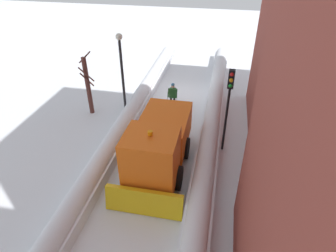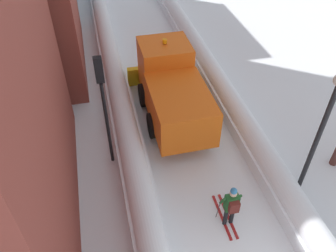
{
  "view_description": "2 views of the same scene",
  "coord_description": "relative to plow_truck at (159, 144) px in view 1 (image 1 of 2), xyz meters",
  "views": [
    {
      "loc": [
        -2.79,
        18.51,
        9.5
      ],
      "look_at": [
        -0.3,
        6.28,
        1.3
      ],
      "focal_mm": 30.85,
      "sensor_mm": 36.0,
      "label": 1
    },
    {
      "loc": [
        -3.2,
        -3.62,
        10.02
      ],
      "look_at": [
        -0.93,
        5.95,
        1.33
      ],
      "focal_mm": 36.59,
      "sensor_mm": 36.0,
      "label": 2
    }
  ],
  "objects": [
    {
      "name": "snowbank_left",
      "position": [
        -2.23,
        1.89,
        -0.88
      ],
      "size": [
        1.1,
        36.0,
        1.27
      ],
      "color": "white",
      "rests_on": "ground"
    },
    {
      "name": "plow_truck",
      "position": [
        0.0,
        0.0,
        0.0
      ],
      "size": [
        3.2,
        5.98,
        3.12
      ],
      "color": "orange",
      "rests_on": "ground"
    },
    {
      "name": "ground_plane",
      "position": [
        0.23,
        1.89,
        -1.48
      ],
      "size": [
        80.0,
        80.0,
        0.0
      ],
      "primitive_type": "plane",
      "color": "white"
    },
    {
      "name": "street_lamp",
      "position": [
        3.47,
        -5.18,
        1.68
      ],
      "size": [
        0.4,
        0.4,
        4.95
      ],
      "color": "black",
      "rests_on": "ground"
    },
    {
      "name": "traffic_light_pole",
      "position": [
        -2.95,
        -2.08,
        1.7
      ],
      "size": [
        0.28,
        0.42,
        4.55
      ],
      "color": "black",
      "rests_on": "ground"
    },
    {
      "name": "skier",
      "position": [
        0.46,
        -5.93,
        -0.48
      ],
      "size": [
        0.62,
        1.8,
        1.81
      ],
      "color": "black",
      "rests_on": "ground"
    },
    {
      "name": "snowbank_right",
      "position": [
        2.69,
        1.89,
        -1.02
      ],
      "size": [
        1.1,
        36.0,
        1.04
      ],
      "color": "white",
      "rests_on": "ground"
    },
    {
      "name": "bare_tree_near",
      "position": [
        5.44,
        -4.36,
        0.43
      ],
      "size": [
        0.94,
        0.85,
        3.97
      ],
      "color": "#4F2B25",
      "rests_on": "ground"
    }
  ]
}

